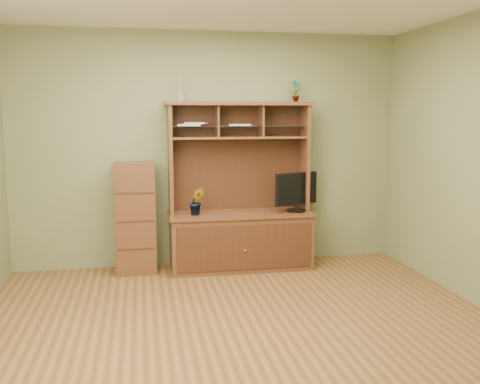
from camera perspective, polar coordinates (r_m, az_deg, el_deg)
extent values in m
cube|color=brown|center=(4.62, 0.13, -14.28)|extent=(4.50, 4.00, 0.02)
cube|color=#65683D|center=(6.27, -3.30, 4.52)|extent=(4.50, 0.02, 2.70)
cube|color=#65683D|center=(2.36, 9.27, -2.04)|extent=(4.50, 0.02, 2.70)
cube|color=#3F2612|center=(6.17, 0.05, -5.30)|extent=(1.60, 0.55, 0.62)
cube|color=#311A0D|center=(5.91, 0.56, -5.94)|extent=(1.50, 0.01, 0.50)
sphere|color=silver|center=(5.90, 0.58, -6.26)|extent=(0.02, 0.02, 0.02)
cube|color=#3F2612|center=(6.11, 0.05, -2.34)|extent=(1.64, 0.59, 0.03)
cube|color=#3F2612|center=(6.03, -7.45, 3.59)|extent=(0.04, 0.35, 1.25)
cube|color=#3F2612|center=(6.31, 6.88, 3.81)|extent=(0.04, 0.35, 1.25)
cube|color=#311A0D|center=(6.28, -0.39, 3.85)|extent=(1.52, 0.02, 1.25)
cube|color=#3F2612|center=(6.10, -0.12, 9.41)|extent=(1.66, 0.40, 0.04)
cube|color=#3F2612|center=(6.10, -0.12, 5.84)|extent=(1.52, 0.32, 0.02)
cube|color=#3F2612|center=(6.06, -2.50, 7.57)|extent=(0.02, 0.31, 0.35)
cube|color=#3F2612|center=(6.15, 2.22, 7.59)|extent=(0.02, 0.31, 0.35)
cube|color=silver|center=(6.09, -0.11, 7.06)|extent=(1.50, 0.27, 0.01)
cylinder|color=black|center=(6.19, 6.01, -1.99)|extent=(0.22, 0.22, 0.02)
cylinder|color=black|center=(6.18, 6.01, -1.57)|extent=(0.04, 0.04, 0.07)
cube|color=black|center=(6.15, 6.04, 0.35)|extent=(0.54, 0.26, 0.37)
imported|color=#29511C|center=(5.95, -4.65, -1.02)|extent=(0.19, 0.16, 0.31)
imported|color=#376D26|center=(6.26, 5.94, 10.70)|extent=(0.15, 0.11, 0.26)
cylinder|color=silver|center=(6.01, -6.42, 10.08)|extent=(0.06, 0.06, 0.11)
cylinder|color=#A07550|center=(6.02, -6.44, 11.52)|extent=(0.04, 0.04, 0.20)
cube|color=#B4B3B8|center=(6.02, -5.38, 7.14)|extent=(0.28, 0.23, 0.02)
cube|color=#B4B3B8|center=(6.03, -4.71, 7.34)|extent=(0.28, 0.24, 0.02)
cube|color=#B4B3B8|center=(6.10, 0.04, 7.18)|extent=(0.28, 0.24, 0.02)
cube|color=#3F2612|center=(6.08, -11.08, -2.71)|extent=(0.44, 0.40, 1.23)
cube|color=#311A0D|center=(5.95, -11.01, -5.99)|extent=(0.40, 0.01, 0.02)
cube|color=#311A0D|center=(5.89, -11.09, -3.08)|extent=(0.40, 0.01, 0.01)
cube|color=#311A0D|center=(5.83, -11.18, -0.11)|extent=(0.40, 0.01, 0.01)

